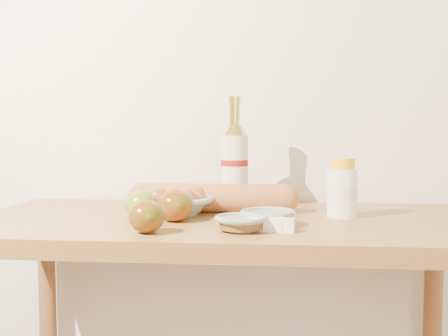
% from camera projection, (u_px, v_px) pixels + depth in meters
% --- Properties ---
extents(back_wall, '(3.50, 0.02, 2.60)m').
position_uv_depth(back_wall, '(236.00, 63.00, 1.63)').
color(back_wall, '#EFE5D0').
rests_on(back_wall, ground).
extents(table, '(1.20, 0.60, 0.90)m').
position_uv_depth(table, '(225.00, 269.00, 1.34)').
color(table, '#AC7537').
rests_on(table, ground).
extents(bourbon_bottle, '(0.09, 0.09, 0.29)m').
position_uv_depth(bourbon_bottle, '(234.00, 164.00, 1.46)').
color(bourbon_bottle, beige).
rests_on(bourbon_bottle, table).
extents(cream_bottle, '(0.08, 0.08, 0.14)m').
position_uv_depth(cream_bottle, '(342.00, 190.00, 1.33)').
color(cream_bottle, white).
rests_on(cream_bottle, table).
extents(egg_bowl, '(0.23, 0.23, 0.07)m').
position_uv_depth(egg_bowl, '(175.00, 203.00, 1.38)').
color(egg_bowl, '#93A09A').
rests_on(egg_bowl, table).
extents(baguette, '(0.44, 0.08, 0.07)m').
position_uv_depth(baguette, '(213.00, 198.00, 1.41)').
color(baguette, '#C6793C').
rests_on(baguette, table).
extents(apple_yellowgreen, '(0.08, 0.08, 0.07)m').
position_uv_depth(apple_yellowgreen, '(142.00, 205.00, 1.29)').
color(apple_yellowgreen, olive).
rests_on(apple_yellowgreen, table).
extents(apple_redgreen_front, '(0.09, 0.09, 0.07)m').
position_uv_depth(apple_redgreen_front, '(147.00, 217.00, 1.13)').
color(apple_redgreen_front, maroon).
rests_on(apple_redgreen_front, table).
extents(apple_redgreen_right, '(0.08, 0.08, 0.07)m').
position_uv_depth(apple_redgreen_right, '(175.00, 205.00, 1.27)').
color(apple_redgreen_right, '#8B0A07').
rests_on(apple_redgreen_right, table).
extents(sugar_bowl, '(0.11, 0.11, 0.03)m').
position_uv_depth(sugar_bowl, '(241.00, 223.00, 1.15)').
color(sugar_bowl, gray).
rests_on(sugar_bowl, table).
extents(syrup_bowl, '(0.14, 0.14, 0.03)m').
position_uv_depth(syrup_bowl, '(268.00, 217.00, 1.21)').
color(syrup_bowl, gray).
rests_on(syrup_bowl, table).
extents(butter_stick, '(0.10, 0.04, 0.03)m').
position_uv_depth(butter_stick, '(271.00, 224.00, 1.15)').
color(butter_stick, '#FFF6C5').
rests_on(butter_stick, table).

